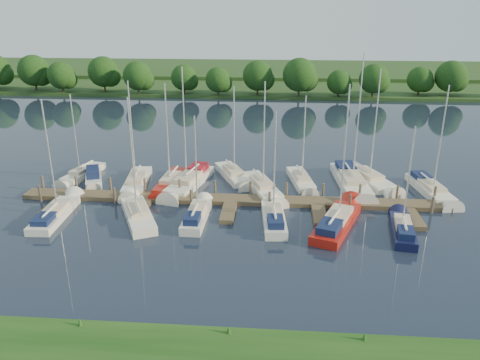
# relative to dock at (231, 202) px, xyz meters

# --- Properties ---
(ground) EXTENTS (260.00, 260.00, 0.00)m
(ground) POSITION_rel_dock_xyz_m (0.00, -7.31, -0.20)
(ground) COLOR #1A2335
(ground) RESTS_ON ground
(dock) EXTENTS (40.00, 6.00, 0.40)m
(dock) POSITION_rel_dock_xyz_m (0.00, 0.00, 0.00)
(dock) COLOR brown
(dock) RESTS_ON ground
(mooring_pilings) EXTENTS (38.24, 2.84, 2.00)m
(mooring_pilings) POSITION_rel_dock_xyz_m (0.00, 1.13, 0.40)
(mooring_pilings) COLOR #473D33
(mooring_pilings) RESTS_ON ground
(far_shore) EXTENTS (180.00, 30.00, 0.60)m
(far_shore) POSITION_rel_dock_xyz_m (0.00, 67.69, 0.10)
(far_shore) COLOR #204018
(far_shore) RESTS_ON ground
(distant_hill) EXTENTS (220.00, 40.00, 1.40)m
(distant_hill) POSITION_rel_dock_xyz_m (0.00, 92.69, 0.50)
(distant_hill) COLOR #314E22
(distant_hill) RESTS_ON ground
(treeline) EXTENTS (147.01, 9.61, 8.22)m
(treeline) POSITION_rel_dock_xyz_m (4.27, 55.00, 3.93)
(treeline) COLOR #38281C
(treeline) RESTS_ON ground
(sailboat_n_0) EXTENTS (2.96, 7.39, 9.39)m
(sailboat_n_0) POSITION_rel_dock_xyz_m (-16.75, 6.06, 0.07)
(sailboat_n_0) COLOR white
(sailboat_n_0) RESTS_ON ground
(motorboat) EXTENTS (3.25, 5.61, 1.84)m
(motorboat) POSITION_rel_dock_xyz_m (-14.92, 4.79, 0.17)
(motorboat) COLOR white
(motorboat) RESTS_ON ground
(sailboat_n_2) EXTENTS (2.97, 8.86, 11.14)m
(sailboat_n_2) POSITION_rel_dock_xyz_m (-10.10, 3.99, 0.07)
(sailboat_n_2) COLOR white
(sailboat_n_2) RESTS_ON ground
(sailboat_n_3) EXTENTS (2.52, 8.61, 10.88)m
(sailboat_n_3) POSITION_rel_dock_xyz_m (-6.58, 4.25, 0.07)
(sailboat_n_3) COLOR #AD1810
(sailboat_n_3) RESTS_ON ground
(sailboat_n_4) EXTENTS (4.01, 9.95, 12.54)m
(sailboat_n_4) POSITION_rel_dock_xyz_m (-4.76, 4.42, 0.14)
(sailboat_n_4) COLOR white
(sailboat_n_4) RESTS_ON ground
(sailboat_n_5) EXTENTS (4.57, 7.82, 10.29)m
(sailboat_n_5) POSITION_rel_dock_xyz_m (-0.39, 7.02, 0.08)
(sailboat_n_5) COLOR white
(sailboat_n_5) RESTS_ON ground
(sailboat_n_6) EXTENTS (4.65, 8.79, 11.38)m
(sailboat_n_6) POSITION_rel_dock_xyz_m (2.80, 3.42, 0.08)
(sailboat_n_6) COLOR white
(sailboat_n_6) RESTS_ON ground
(sailboat_n_7) EXTENTS (2.90, 7.58, 9.59)m
(sailboat_n_7) POSITION_rel_dock_xyz_m (6.79, 6.05, 0.07)
(sailboat_n_7) COLOR white
(sailboat_n_7) RESTS_ON ground
(sailboat_n_8) EXTENTS (3.28, 11.05, 13.82)m
(sailboat_n_8) POSITION_rel_dock_xyz_m (11.90, 5.87, 0.13)
(sailboat_n_8) COLOR white
(sailboat_n_8) RESTS_ON ground
(sailboat_n_9) EXTENTS (5.15, 9.47, 12.14)m
(sailboat_n_9) POSITION_rel_dock_xyz_m (13.79, 6.92, 0.08)
(sailboat_n_9) COLOR white
(sailboat_n_9) RESTS_ON ground
(sailboat_n_10) EXTENTS (3.07, 8.83, 11.04)m
(sailboat_n_10) POSITION_rel_dock_xyz_m (19.42, 4.34, 0.12)
(sailboat_n_10) COLOR white
(sailboat_n_10) RESTS_ON ground
(sailboat_s_0) EXTENTS (2.29, 8.42, 10.58)m
(sailboat_s_0) POSITION_rel_dock_xyz_m (-15.01, -3.86, 0.11)
(sailboat_s_0) COLOR white
(sailboat_s_0) RESTS_ON ground
(sailboat_s_1) EXTENTS (4.95, 8.29, 10.98)m
(sailboat_s_1) POSITION_rel_dock_xyz_m (-7.81, -3.56, 0.09)
(sailboat_s_1) COLOR white
(sailboat_s_1) RESTS_ON ground
(sailboat_s_2) EXTENTS (1.82, 7.24, 9.47)m
(sailboat_s_2) POSITION_rel_dock_xyz_m (-2.60, -3.53, 0.14)
(sailboat_s_2) COLOR white
(sailboat_s_2) RESTS_ON ground
(sailboat_s_3) EXTENTS (2.33, 7.72, 9.98)m
(sailboat_s_3) POSITION_rel_dock_xyz_m (4.01, -3.53, 0.14)
(sailboat_s_3) COLOR white
(sailboat_s_3) RESTS_ON ground
(sailboat_s_4) EXTENTS (5.10, 9.52, 12.20)m
(sailboat_s_4) POSITION_rel_dock_xyz_m (9.37, -3.77, 0.14)
(sailboat_s_4) COLOR #AD1810
(sailboat_s_4) RESTS_ON ground
(sailboat_s_5) EXTENTS (2.52, 7.16, 9.24)m
(sailboat_s_5) POSITION_rel_dock_xyz_m (14.45, -4.82, 0.13)
(sailboat_s_5) COLOR #101338
(sailboat_s_5) RESTS_ON ground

